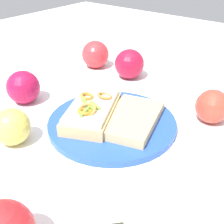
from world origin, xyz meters
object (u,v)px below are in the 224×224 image
apple_1 (95,54)px  apple_3 (23,87)px  bread_slice_side (132,119)px  apple_4 (12,127)px  apple_0 (212,106)px  plate (112,123)px  sandwich (92,111)px  apple_5 (129,64)px

apple_1 → apple_3: (0.01, -0.27, -0.00)m
bread_slice_side → apple_4: 0.24m
apple_3 → apple_4: 0.16m
apple_1 → apple_4: size_ratio=1.15×
apple_0 → plate: bearing=-136.6°
sandwich → bread_slice_side: 0.09m
apple_1 → apple_5: size_ratio=0.99×
plate → apple_3: size_ratio=3.42×
apple_0 → apple_3: (-0.38, -0.19, 0.00)m
plate → apple_4: bearing=-124.7°
apple_0 → bread_slice_side: bearing=-132.1°
plate → apple_3: (-0.23, -0.05, 0.03)m
plate → sandwich: sandwich is taller
plate → apple_1: 0.33m
sandwich → bread_slice_side: size_ratio=1.17×
bread_slice_side → sandwich: bearing=98.9°
apple_5 → apple_0: bearing=-16.2°
bread_slice_side → apple_0: 0.17m
bread_slice_side → apple_1: bearing=37.3°
apple_0 → apple_3: 0.43m
apple_0 → apple_1: 0.40m
sandwich → apple_1: size_ratio=2.29×
bread_slice_side → apple_3: (-0.27, -0.07, 0.02)m
apple_4 → plate: bearing=55.3°
plate → apple_3: bearing=-168.4°
plate → sandwich: bearing=-154.5°
apple_0 → apple_5: size_ratio=0.88×
bread_slice_side → apple_0: (0.12, 0.13, 0.01)m
plate → bread_slice_side: 0.05m
bread_slice_side → apple_1: 0.35m
bread_slice_side → apple_0: size_ratio=2.20×
apple_4 → apple_5: bearing=90.5°
plate → bread_slice_side: (0.04, 0.02, 0.02)m
sandwich → apple_4: 0.16m
bread_slice_side → apple_4: bearing=123.7°
apple_5 → apple_3: bearing=-112.6°
apple_0 → apple_3: apple_3 is taller
sandwich → apple_0: size_ratio=2.57×
plate → sandwich: size_ratio=1.44×
bread_slice_side → apple_1: size_ratio=1.95×
plate → apple_3: apple_3 is taller
sandwich → apple_0: bearing=-74.4°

